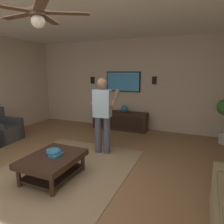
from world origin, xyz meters
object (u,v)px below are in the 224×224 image
object	(u,v)px
media_console	(120,120)
person_standing	(103,112)
tv	(123,82)
remote_white	(51,150)
ceiling_fan	(37,15)
wall_speaker_left	(154,80)
coffee_table	(53,162)
book	(56,155)
wall_speaker_right	(93,80)
bowl	(54,151)
vase_round	(125,109)

from	to	relation	value
media_console	person_standing	world-z (taller)	person_standing
person_standing	tv	bearing A→B (deg)	3.49
remote_white	ceiling_fan	distance (m)	2.16
tv	person_standing	distance (m)	2.21
media_console	wall_speaker_left	bearing A→B (deg)	104.78
coffee_table	book	world-z (taller)	book
book	wall_speaker_left	world-z (taller)	wall_speaker_left
wall_speaker_right	ceiling_fan	xyz separation A→B (m)	(-3.91, -1.42, 0.93)
tv	remote_white	bearing A→B (deg)	-2.76
person_standing	wall_speaker_right	distance (m)	2.61
tv	wall_speaker_right	distance (m)	1.08
media_console	book	bearing A→B (deg)	1.00
coffee_table	ceiling_fan	size ratio (longest dim) A/B	0.87
person_standing	coffee_table	bearing A→B (deg)	161.68
tv	wall_speaker_left	size ratio (longest dim) A/B	4.99
person_standing	bowl	bearing A→B (deg)	160.66
book	ceiling_fan	xyz separation A→B (m)	(-0.51, -0.28, 2.00)
media_console	wall_speaker_right	bearing A→B (deg)	-103.22
bowl	coffee_table	bearing A→B (deg)	-168.78
tv	book	distance (m)	3.54
person_standing	book	distance (m)	1.39
book	tv	bearing A→B (deg)	-177.29
coffee_table	remote_white	distance (m)	0.26
tv	wall_speaker_left	world-z (taller)	tv
tv	wall_speaker_left	bearing A→B (deg)	90.78
media_console	bowl	world-z (taller)	media_console
bowl	wall_speaker_left	bearing A→B (deg)	-16.06
media_console	tv	bearing A→B (deg)	-180.00
vase_round	wall_speaker_left	size ratio (longest dim) A/B	1.00
book	coffee_table	bearing A→B (deg)	-63.22
bowl	vase_round	xyz separation A→B (m)	(3.09, -0.16, 0.20)
tv	wall_speaker_right	xyz separation A→B (m)	(0.01, 1.08, 0.02)
media_console	book	world-z (taller)	media_console
bowl	media_console	bearing A→B (deg)	-0.15
tv	book	xyz separation A→B (m)	(-3.39, -0.05, -1.04)
media_console	person_standing	size ratio (longest dim) A/B	1.04
tv	person_standing	xyz separation A→B (m)	(-2.12, -0.31, -0.53)
vase_round	wall_speaker_left	world-z (taller)	wall_speaker_left
book	wall_speaker_left	distance (m)	3.69
ceiling_fan	person_standing	bearing A→B (deg)	0.90
tv	remote_white	world-z (taller)	tv
media_console	wall_speaker_right	xyz separation A→B (m)	(0.25, 1.08, 1.21)
book	wall_speaker_right	bearing A→B (deg)	-159.74
remote_white	book	xyz separation A→B (m)	(-0.14, -0.21, 0.01)
person_standing	book	world-z (taller)	person_standing
bowl	book	distance (m)	0.08
coffee_table	media_console	distance (m)	3.17
coffee_table	bowl	xyz separation A→B (m)	(0.05, 0.01, 0.16)
wall_speaker_right	person_standing	bearing A→B (deg)	-146.89
bowl	wall_speaker_left	world-z (taller)	wall_speaker_left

